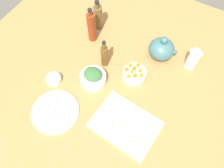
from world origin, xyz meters
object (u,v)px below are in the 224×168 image
at_px(bowl_greens, 93,79).
at_px(bottle_1, 98,17).
at_px(teapot, 162,49).
at_px(bowl_small_side, 54,79).
at_px(bottle_0, 92,27).
at_px(cutting_board, 125,124).
at_px(plate_tofu, 55,112).
at_px(bowl_carrots, 134,74).
at_px(drinking_glass_0, 193,59).
at_px(bottle_2, 105,56).

relative_size(bowl_greens, bottle_1, 0.72).
relative_size(teapot, bottle_1, 0.84).
xyz_separation_m(bowl_greens, bowl_small_side, (-0.21, -0.11, -0.02)).
height_order(bowl_small_side, bottle_0, bottle_0).
height_order(bowl_small_side, bottle_1, bottle_1).
bearing_deg(cutting_board, plate_tofu, -161.12).
bearing_deg(bowl_carrots, bottle_0, 160.72).
bearing_deg(bottle_0, cutting_board, -42.07).
bearing_deg(teapot, drinking_glass_0, 5.21).
bearing_deg(drinking_glass_0, bottle_2, -152.48).
xyz_separation_m(cutting_board, bowl_greens, (-0.29, 0.14, 0.03)).
bearing_deg(plate_tofu, bowl_small_side, 128.62).
bearing_deg(bowl_small_side, bottle_0, 85.59).
relative_size(bottle_2, drinking_glass_0, 1.55).
distance_m(plate_tofu, bottle_2, 0.43).
height_order(bowl_greens, teapot, teapot).
xyz_separation_m(bottle_2, drinking_glass_0, (0.46, 0.24, -0.02)).
bearing_deg(teapot, plate_tofu, -118.48).
height_order(bowl_carrots, drinking_glass_0, drinking_glass_0).
bearing_deg(drinking_glass_0, teapot, -174.79).
bearing_deg(teapot, bowl_small_side, -134.58).
bearing_deg(bowl_small_side, bottle_1, 89.47).
height_order(bowl_greens, drinking_glass_0, drinking_glass_0).
height_order(bottle_0, bottle_2, bottle_0).
relative_size(plate_tofu, bottle_0, 1.04).
relative_size(plate_tofu, bottle_2, 1.27).
bearing_deg(cutting_board, bowl_small_side, 176.27).
relative_size(cutting_board, bottle_1, 1.61).
xyz_separation_m(bottle_0, bottle_2, (0.17, -0.13, -0.03)).
bearing_deg(bottle_0, teapot, 11.71).
relative_size(teapot, drinking_glass_0, 1.33).
relative_size(bowl_greens, bottle_2, 0.74).
bearing_deg(teapot, bottle_2, -140.56).
relative_size(plate_tofu, bowl_greens, 1.72).
height_order(bottle_2, drinking_glass_0, bottle_2).
relative_size(bowl_small_side, bottle_2, 0.43).
xyz_separation_m(bowl_carrots, bottle_0, (-0.37, 0.13, 0.08)).
height_order(plate_tofu, teapot, teapot).
distance_m(cutting_board, bottle_1, 0.73).
xyz_separation_m(plate_tofu, bottle_2, (0.07, 0.41, 0.08)).
height_order(teapot, bottle_0, bottle_0).
bearing_deg(bottle_2, teapot, 39.44).
height_order(plate_tofu, bowl_carrots, bowl_carrots).
bearing_deg(cutting_board, bottle_2, 135.78).
xyz_separation_m(teapot, bottle_0, (-0.44, -0.09, 0.04)).
distance_m(bowl_greens, bottle_2, 0.15).
bearing_deg(cutting_board, drinking_glass_0, 72.33).
relative_size(plate_tofu, bowl_carrots, 1.87).
relative_size(bowl_carrots, bottle_2, 0.68).
height_order(cutting_board, plate_tofu, plate_tofu).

